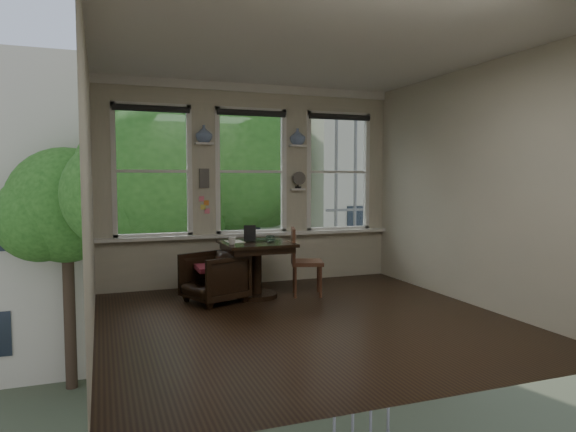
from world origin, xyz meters
name	(u,v)px	position (x,y,z in m)	size (l,w,h in m)	color
ground	(306,320)	(0.00, 0.00, 0.00)	(4.50, 4.50, 0.00)	black
ceiling	(307,49)	(0.00, 0.00, 3.00)	(4.50, 4.50, 0.00)	silver
wall_back	(251,185)	(0.00, 2.25, 1.50)	(4.50, 4.50, 0.00)	#B9B49E
wall_front	(428,193)	(0.00, -2.25, 1.50)	(4.50, 4.50, 0.00)	#B9B49E
wall_left	(89,189)	(-2.25, 0.00, 1.50)	(4.50, 4.50, 0.00)	#B9B49E
wall_right	(472,186)	(2.25, 0.00, 1.50)	(4.50, 4.50, 0.00)	#B9B49E
window_left	(152,171)	(-1.45, 2.25, 1.70)	(1.10, 0.12, 1.90)	white
window_center	(251,172)	(0.00, 2.25, 1.70)	(1.10, 0.12, 1.90)	white
window_right	(337,172)	(1.45, 2.25, 1.70)	(1.10, 0.12, 1.90)	white
shelf_left	(204,144)	(-0.72, 2.15, 2.10)	(0.26, 0.16, 0.03)	white
shelf_right	(298,146)	(0.72, 2.15, 2.10)	(0.26, 0.16, 0.03)	white
intercom	(204,178)	(-0.72, 2.18, 1.60)	(0.14, 0.06, 0.28)	#59544F
sticky_notes	(204,202)	(-0.72, 2.19, 1.25)	(0.16, 0.01, 0.24)	pink
desk_fan	(298,183)	(0.72, 2.13, 1.53)	(0.20, 0.20, 0.24)	#59544F
vase_left	(204,134)	(-0.72, 2.15, 2.24)	(0.24, 0.24, 0.25)	silver
vase_right	(298,137)	(0.72, 2.15, 2.24)	(0.24, 0.24, 0.25)	silver
table	(257,270)	(-0.21, 1.27, 0.38)	(0.90, 0.90, 0.75)	black
armchair_left	(214,277)	(-0.80, 1.19, 0.32)	(0.69, 0.71, 0.64)	black
cushion_red	(214,268)	(-0.80, 1.19, 0.45)	(0.45, 0.45, 0.06)	maroon
side_chair_right	(307,262)	(0.48, 1.15, 0.46)	(0.42, 0.42, 0.92)	#432418
laptop	(263,240)	(-0.10, 1.32, 0.76)	(0.35, 0.23, 0.03)	black
mug	(232,241)	(-0.58, 1.13, 0.80)	(0.11, 0.11, 0.10)	white
drinking_glass	(270,239)	(-0.06, 1.13, 0.80)	(0.12, 0.12, 0.09)	white
tablet	(250,233)	(-0.28, 1.34, 0.86)	(0.16, 0.02, 0.22)	black
papers	(234,241)	(-0.47, 1.40, 0.75)	(0.22, 0.30, 0.00)	silver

